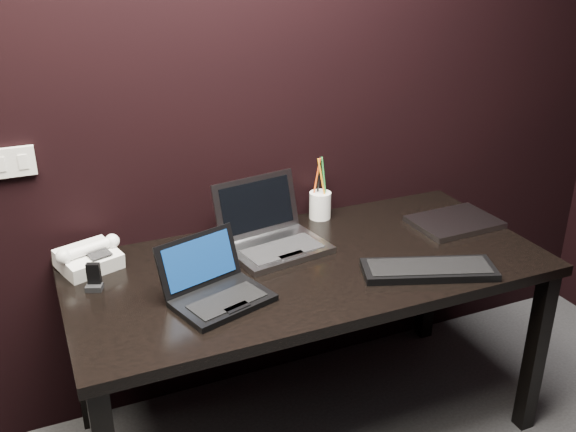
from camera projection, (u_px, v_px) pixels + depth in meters
name	position (u px, v px, depth m)	size (l,w,h in m)	color
wall_back	(188.00, 91.00, 2.30)	(4.00, 4.00, 0.00)	black
wall_switch	(12.00, 162.00, 2.14)	(0.15, 0.02, 0.10)	silver
desk	(309.00, 281.00, 2.33)	(1.70, 0.80, 0.74)	black
netbook	(216.00, 289.00, 2.05)	(0.36, 0.34, 0.19)	black
silver_laptop	(272.00, 237.00, 2.39)	(0.40, 0.37, 0.24)	#95969A
ext_keyboard	(429.00, 270.00, 2.22)	(0.48, 0.30, 0.03)	black
closed_laptop	(454.00, 222.00, 2.59)	(0.34, 0.25, 0.02)	gray
desk_phone	(89.00, 258.00, 2.24)	(0.24, 0.23, 0.11)	silver
mobile_phone	(94.00, 280.00, 2.11)	(0.06, 0.06, 0.09)	black
pen_cup	(320.00, 204.00, 2.64)	(0.12, 0.12, 0.26)	white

